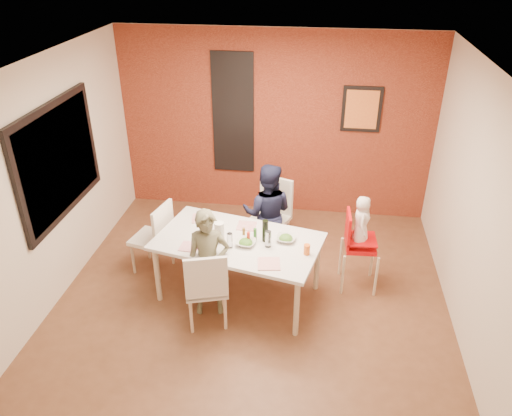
# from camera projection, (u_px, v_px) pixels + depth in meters

# --- Properties ---
(ground) EXTENTS (4.50, 4.50, 0.00)m
(ground) POSITION_uv_depth(u_px,v_px,m) (252.00, 298.00, 5.88)
(ground) COLOR brown
(ground) RESTS_ON ground
(ceiling) EXTENTS (4.50, 4.50, 0.02)m
(ceiling) POSITION_uv_depth(u_px,v_px,m) (251.00, 67.00, 4.58)
(ceiling) COLOR white
(ceiling) RESTS_ON wall_back
(wall_back) EXTENTS (4.50, 0.02, 2.70)m
(wall_back) POSITION_uv_depth(u_px,v_px,m) (275.00, 125.00, 7.18)
(wall_back) COLOR beige
(wall_back) RESTS_ON ground
(wall_front) EXTENTS (4.50, 0.02, 2.70)m
(wall_front) POSITION_uv_depth(u_px,v_px,m) (202.00, 354.00, 3.28)
(wall_front) COLOR beige
(wall_front) RESTS_ON ground
(wall_left) EXTENTS (0.02, 4.50, 2.70)m
(wall_left) POSITION_uv_depth(u_px,v_px,m) (51.00, 184.00, 5.50)
(wall_left) COLOR beige
(wall_left) RESTS_ON ground
(wall_right) EXTENTS (0.02, 4.50, 2.70)m
(wall_right) POSITION_uv_depth(u_px,v_px,m) (476.00, 211.00, 4.96)
(wall_right) COLOR beige
(wall_right) RESTS_ON ground
(brick_accent_wall) EXTENTS (4.50, 0.02, 2.70)m
(brick_accent_wall) POSITION_uv_depth(u_px,v_px,m) (275.00, 125.00, 7.16)
(brick_accent_wall) COLOR maroon
(brick_accent_wall) RESTS_ON ground
(picture_window_frame) EXTENTS (0.05, 1.70, 1.30)m
(picture_window_frame) POSITION_uv_depth(u_px,v_px,m) (59.00, 160.00, 5.58)
(picture_window_frame) COLOR black
(picture_window_frame) RESTS_ON wall_left
(picture_window_pane) EXTENTS (0.02, 1.55, 1.15)m
(picture_window_pane) POSITION_uv_depth(u_px,v_px,m) (60.00, 160.00, 5.58)
(picture_window_pane) COLOR black
(picture_window_pane) RESTS_ON wall_left
(glassblock_strip) EXTENTS (0.55, 0.03, 1.70)m
(glassblock_strip) POSITION_uv_depth(u_px,v_px,m) (233.00, 114.00, 7.15)
(glassblock_strip) COLOR silver
(glassblock_strip) RESTS_ON wall_back
(glassblock_surround) EXTENTS (0.60, 0.03, 1.76)m
(glassblock_surround) POSITION_uv_depth(u_px,v_px,m) (233.00, 114.00, 7.15)
(glassblock_surround) COLOR black
(glassblock_surround) RESTS_ON wall_back
(art_print_frame) EXTENTS (0.54, 0.03, 0.64)m
(art_print_frame) POSITION_uv_depth(u_px,v_px,m) (362.00, 109.00, 6.85)
(art_print_frame) COLOR black
(art_print_frame) RESTS_ON wall_back
(art_print_canvas) EXTENTS (0.44, 0.01, 0.54)m
(art_print_canvas) POSITION_uv_depth(u_px,v_px,m) (362.00, 110.00, 6.84)
(art_print_canvas) COLOR orange
(art_print_canvas) RESTS_ON wall_back
(dining_table) EXTENTS (2.00, 1.39, 0.76)m
(dining_table) POSITION_uv_depth(u_px,v_px,m) (238.00, 245.00, 5.62)
(dining_table) COLOR silver
(dining_table) RESTS_ON ground
(chair_near) EXTENTS (0.55, 0.55, 0.96)m
(chair_near) POSITION_uv_depth(u_px,v_px,m) (206.00, 285.00, 5.23)
(chair_near) COLOR silver
(chair_near) RESTS_ON ground
(chair_far) EXTENTS (0.60, 0.60, 1.01)m
(chair_far) POSITION_uv_depth(u_px,v_px,m) (272.00, 212.00, 6.56)
(chair_far) COLOR white
(chair_far) RESTS_ON ground
(chair_left) EXTENTS (0.52, 0.52, 0.94)m
(chair_left) POSITION_uv_depth(u_px,v_px,m) (156.00, 234.00, 6.13)
(chair_left) COLOR white
(chair_left) RESTS_ON ground
(high_chair) EXTENTS (0.44, 0.44, 0.99)m
(high_chair) POSITION_uv_depth(u_px,v_px,m) (357.00, 243.00, 5.83)
(high_chair) COLOR red
(high_chair) RESTS_ON ground
(child_near) EXTENTS (0.52, 0.40, 1.28)m
(child_near) POSITION_uv_depth(u_px,v_px,m) (209.00, 264.00, 5.39)
(child_near) COLOR brown
(child_near) RESTS_ON ground
(child_far) EXTENTS (0.66, 0.52, 1.34)m
(child_far) POSITION_uv_depth(u_px,v_px,m) (267.00, 213.00, 6.30)
(child_far) COLOR black
(child_far) RESTS_ON ground
(toddler) EXTENTS (0.20, 0.30, 0.62)m
(toddler) POSITION_uv_depth(u_px,v_px,m) (361.00, 221.00, 5.69)
(toddler) COLOR silver
(toddler) RESTS_ON high_chair
(plate_near_left) EXTENTS (0.21, 0.21, 0.01)m
(plate_near_left) POSITION_uv_depth(u_px,v_px,m) (189.00, 247.00, 5.46)
(plate_near_left) COLOR white
(plate_near_left) RESTS_ON dining_table
(plate_far_mid) EXTENTS (0.22, 0.22, 0.01)m
(plate_far_mid) POSITION_uv_depth(u_px,v_px,m) (247.00, 226.00, 5.85)
(plate_far_mid) COLOR white
(plate_far_mid) RESTS_ON dining_table
(plate_near_right) EXTENTS (0.26, 0.26, 0.01)m
(plate_near_right) POSITION_uv_depth(u_px,v_px,m) (269.00, 264.00, 5.18)
(plate_near_right) COLOR white
(plate_near_right) RESTS_ON dining_table
(plate_far_left) EXTENTS (0.27, 0.27, 0.01)m
(plate_far_left) POSITION_uv_depth(u_px,v_px,m) (202.00, 218.00, 6.00)
(plate_far_left) COLOR white
(plate_far_left) RESTS_ON dining_table
(salad_bowl_a) EXTENTS (0.24, 0.24, 0.05)m
(salad_bowl_a) POSITION_uv_depth(u_px,v_px,m) (246.00, 243.00, 5.49)
(salad_bowl_a) COLOR white
(salad_bowl_a) RESTS_ON dining_table
(salad_bowl_b) EXTENTS (0.24, 0.24, 0.05)m
(salad_bowl_b) POSITION_uv_depth(u_px,v_px,m) (286.00, 239.00, 5.57)
(salad_bowl_b) COLOR silver
(salad_bowl_b) RESTS_ON dining_table
(wine_bottle) EXTENTS (0.07, 0.07, 0.26)m
(wine_bottle) POSITION_uv_depth(u_px,v_px,m) (265.00, 231.00, 5.51)
(wine_bottle) COLOR black
(wine_bottle) RESTS_ON dining_table
(wine_glass_a) EXTENTS (0.06, 0.06, 0.18)m
(wine_glass_a) POSITION_uv_depth(u_px,v_px,m) (230.00, 240.00, 5.42)
(wine_glass_a) COLOR silver
(wine_glass_a) RESTS_ON dining_table
(wine_glass_b) EXTENTS (0.07, 0.07, 0.19)m
(wine_glass_b) POSITION_uv_depth(u_px,v_px,m) (268.00, 239.00, 5.43)
(wine_glass_b) COLOR white
(wine_glass_b) RESTS_ON dining_table
(paper_towel_roll) EXTENTS (0.11, 0.11, 0.24)m
(paper_towel_roll) POSITION_uv_depth(u_px,v_px,m) (220.00, 232.00, 5.50)
(paper_towel_roll) COLOR white
(paper_towel_roll) RESTS_ON dining_table
(condiment_red) EXTENTS (0.04, 0.04, 0.14)m
(condiment_red) POSITION_uv_depth(u_px,v_px,m) (248.00, 238.00, 5.50)
(condiment_red) COLOR red
(condiment_red) RESTS_ON dining_table
(condiment_green) EXTENTS (0.04, 0.04, 0.15)m
(condiment_green) POSITION_uv_depth(u_px,v_px,m) (255.00, 234.00, 5.56)
(condiment_green) COLOR #286C24
(condiment_green) RESTS_ON dining_table
(condiment_brown) EXTENTS (0.03, 0.03, 0.13)m
(condiment_brown) POSITION_uv_depth(u_px,v_px,m) (244.00, 233.00, 5.60)
(condiment_brown) COLOR brown
(condiment_brown) RESTS_ON dining_table
(sippy_cup) EXTENTS (0.07, 0.07, 0.12)m
(sippy_cup) POSITION_uv_depth(u_px,v_px,m) (307.00, 249.00, 5.32)
(sippy_cup) COLOR orange
(sippy_cup) RESTS_ON dining_table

